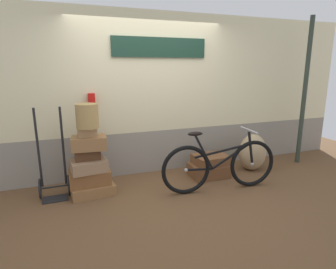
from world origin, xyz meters
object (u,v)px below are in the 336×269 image
(suitcase_3, at_px, (87,154))
(burlap_sack, at_px, (253,152))
(bicycle, at_px, (220,166))
(luggage_trolley, at_px, (54,177))
(suitcase_7, at_px, (211,160))
(suitcase_1, at_px, (90,177))
(suitcase_4, at_px, (89,143))
(suitcase_0, at_px, (93,189))
(suitcase_6, at_px, (208,170))
(suitcase_2, at_px, (89,166))
(wicker_basket, at_px, (87,116))
(suitcase_5, at_px, (87,132))

(suitcase_3, height_order, burlap_sack, suitcase_3)
(bicycle, bearing_deg, luggage_trolley, 165.05)
(suitcase_7, relative_size, burlap_sack, 0.86)
(suitcase_1, relative_size, suitcase_4, 1.19)
(suitcase_0, height_order, suitcase_3, suitcase_3)
(suitcase_6, bearing_deg, luggage_trolley, -178.40)
(suitcase_1, bearing_deg, suitcase_7, -0.97)
(suitcase_1, relative_size, suitcase_2, 1.17)
(burlap_sack, bearing_deg, wicker_basket, -179.79)
(suitcase_5, bearing_deg, bicycle, -17.96)
(suitcase_0, distance_m, suitcase_6, 1.89)
(wicker_basket, height_order, burlap_sack, wicker_basket)
(suitcase_1, distance_m, suitcase_4, 0.51)
(suitcase_2, height_order, suitcase_7, suitcase_2)
(suitcase_3, relative_size, bicycle, 0.20)
(suitcase_4, relative_size, suitcase_7, 0.85)
(luggage_trolley, bearing_deg, suitcase_6, -1.61)
(suitcase_2, height_order, wicker_basket, wicker_basket)
(suitcase_6, bearing_deg, suitcase_5, -177.32)
(wicker_basket, height_order, bicycle, wicker_basket)
(suitcase_7, bearing_deg, luggage_trolley, 176.79)
(suitcase_3, distance_m, suitcase_4, 0.17)
(suitcase_2, relative_size, suitcase_6, 0.79)
(suitcase_5, relative_size, luggage_trolley, 0.20)
(suitcase_4, bearing_deg, luggage_trolley, 178.73)
(suitcase_7, relative_size, bicycle, 0.31)
(bicycle, bearing_deg, suitcase_0, 163.77)
(suitcase_3, xyz_separation_m, burlap_sack, (2.79, -0.01, -0.27))
(suitcase_0, height_order, suitcase_2, suitcase_2)
(suitcase_5, bearing_deg, suitcase_0, -68.45)
(suitcase_1, distance_m, luggage_trolley, 0.49)
(luggage_trolley, bearing_deg, suitcase_5, -5.84)
(suitcase_1, height_order, suitcase_5, suitcase_5)
(bicycle, bearing_deg, suitcase_1, 163.34)
(suitcase_0, bearing_deg, suitcase_4, 89.43)
(suitcase_0, bearing_deg, suitcase_1, 132.86)
(suitcase_1, bearing_deg, suitcase_2, -104.18)
(suitcase_3, bearing_deg, suitcase_1, -58.85)
(suitcase_7, distance_m, luggage_trolley, 2.44)
(suitcase_5, relative_size, suitcase_7, 0.46)
(suitcase_5, height_order, wicker_basket, wicker_basket)
(suitcase_5, xyz_separation_m, burlap_sack, (2.78, -0.01, -0.58))
(suitcase_0, xyz_separation_m, burlap_sack, (2.76, 0.03, 0.25))
(suitcase_5, height_order, bicycle, suitcase_5)
(suitcase_1, bearing_deg, suitcase_4, 2.00)
(suitcase_5, distance_m, bicycle, 1.95)
(suitcase_2, distance_m, suitcase_6, 1.95)
(suitcase_4, bearing_deg, suitcase_2, -128.30)
(suitcase_3, relative_size, burlap_sack, 0.54)
(suitcase_3, bearing_deg, burlap_sack, 0.13)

